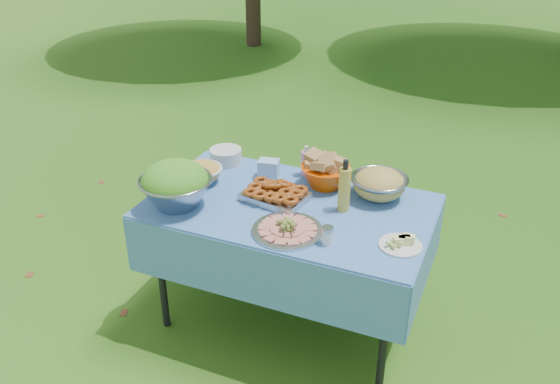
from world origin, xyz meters
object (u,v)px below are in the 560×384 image
(pasta_bowl_steel, at_px, (379,183))
(plate_stack, at_px, (226,156))
(bread_bowl, at_px, (325,171))
(picnic_table, at_px, (289,265))
(charcuterie_platter, at_px, (288,225))
(oil_bottle, at_px, (344,185))
(salad_bowl, at_px, (175,184))

(pasta_bowl_steel, bearing_deg, plate_stack, 176.24)
(plate_stack, distance_m, bread_bowl, 0.64)
(picnic_table, height_order, charcuterie_platter, charcuterie_platter)
(plate_stack, xyz_separation_m, charcuterie_platter, (0.63, -0.57, -0.00))
(pasta_bowl_steel, relative_size, oil_bottle, 1.07)
(bread_bowl, height_order, charcuterie_platter, bread_bowl)
(salad_bowl, xyz_separation_m, charcuterie_platter, (0.62, -0.01, -0.08))
(bread_bowl, bearing_deg, pasta_bowl_steel, -1.50)
(bread_bowl, height_order, pasta_bowl_steel, bread_bowl)
(plate_stack, height_order, charcuterie_platter, plate_stack)
(salad_bowl, relative_size, bread_bowl, 1.37)
(oil_bottle, bearing_deg, pasta_bowl_steel, 57.37)
(plate_stack, distance_m, pasta_bowl_steel, 0.95)
(pasta_bowl_steel, distance_m, charcuterie_platter, 0.60)
(plate_stack, xyz_separation_m, oil_bottle, (0.81, -0.27, 0.10))
(picnic_table, distance_m, charcuterie_platter, 0.50)
(salad_bowl, bearing_deg, plate_stack, 90.64)
(salad_bowl, relative_size, oil_bottle, 1.33)
(salad_bowl, distance_m, plate_stack, 0.56)
(pasta_bowl_steel, xyz_separation_m, oil_bottle, (-0.13, -0.20, 0.06))
(salad_bowl, height_order, bread_bowl, salad_bowl)
(oil_bottle, bearing_deg, salad_bowl, -160.06)
(picnic_table, height_order, pasta_bowl_steel, pasta_bowl_steel)
(pasta_bowl_steel, height_order, oil_bottle, oil_bottle)
(picnic_table, height_order, plate_stack, plate_stack)
(salad_bowl, height_order, pasta_bowl_steel, salad_bowl)
(plate_stack, height_order, oil_bottle, oil_bottle)
(charcuterie_platter, relative_size, oil_bottle, 1.24)
(picnic_table, relative_size, salad_bowl, 3.91)
(picnic_table, bearing_deg, plate_stack, 148.89)
(bread_bowl, distance_m, pasta_bowl_steel, 0.30)
(pasta_bowl_steel, height_order, charcuterie_platter, pasta_bowl_steel)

